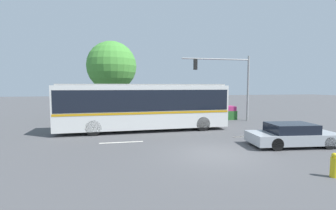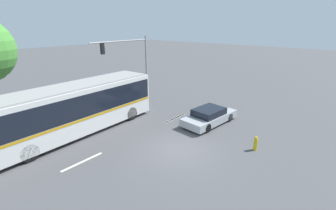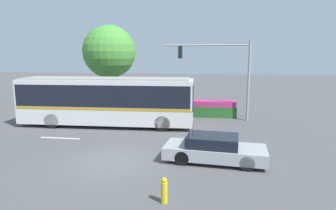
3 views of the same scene
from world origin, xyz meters
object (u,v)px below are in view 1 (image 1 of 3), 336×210
at_px(sedan_foreground, 292,135).
at_px(fire_hydrant, 334,166).
at_px(traffic_light_pole, 231,77).
at_px(city_bus, 144,104).
at_px(street_tree_left, 112,66).

height_order(sedan_foreground, fire_hydrant, sedan_foreground).
relative_size(sedan_foreground, fire_hydrant, 5.42).
relative_size(traffic_light_pole, fire_hydrant, 7.34).
height_order(city_bus, fire_hydrant, city_bus).
distance_m(city_bus, fire_hydrant, 11.52).
xyz_separation_m(sedan_foreground, street_tree_left, (-9.69, 13.82, 4.58)).
relative_size(city_bus, fire_hydrant, 13.76).
bearing_deg(sedan_foreground, city_bus, 146.02).
distance_m(sedan_foreground, fire_hydrant, 4.38).
bearing_deg(street_tree_left, sedan_foreground, -54.96).
bearing_deg(traffic_light_pole, sedan_foreground, 84.76).
bearing_deg(street_tree_left, fire_hydrant, -65.77).
bearing_deg(fire_hydrant, traffic_light_pole, 79.25).
relative_size(sedan_foreground, street_tree_left, 0.61).
bearing_deg(city_bus, street_tree_left, 105.77).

